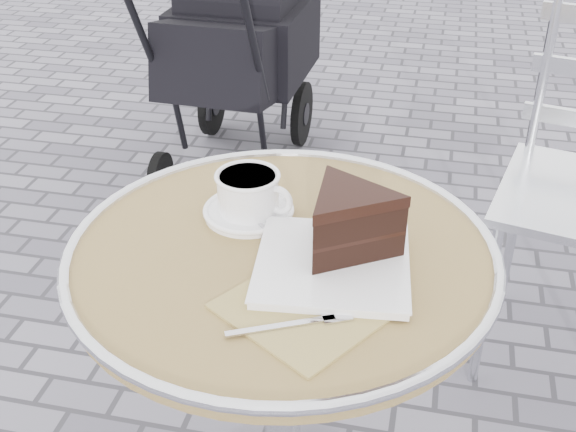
% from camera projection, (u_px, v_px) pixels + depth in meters
% --- Properties ---
extents(cafe_table, '(0.72, 0.72, 0.74)m').
position_uv_depth(cafe_table, '(282.00, 325.00, 1.28)').
color(cafe_table, silver).
rests_on(cafe_table, ground).
extents(cappuccino_set, '(0.16, 0.17, 0.08)m').
position_uv_depth(cappuccino_set, '(249.00, 197.00, 1.26)').
color(cappuccino_set, white).
rests_on(cappuccino_set, cafe_table).
extents(cake_plate_set, '(0.30, 0.38, 0.13)m').
position_uv_depth(cake_plate_set, '(344.00, 232.00, 1.13)').
color(cake_plate_set, '#9F8557').
rests_on(cake_plate_set, cafe_table).
extents(baby_stroller, '(0.49, 0.99, 1.02)m').
position_uv_depth(baby_stroller, '(237.00, 56.00, 2.81)').
color(baby_stroller, black).
rests_on(baby_stroller, ground).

